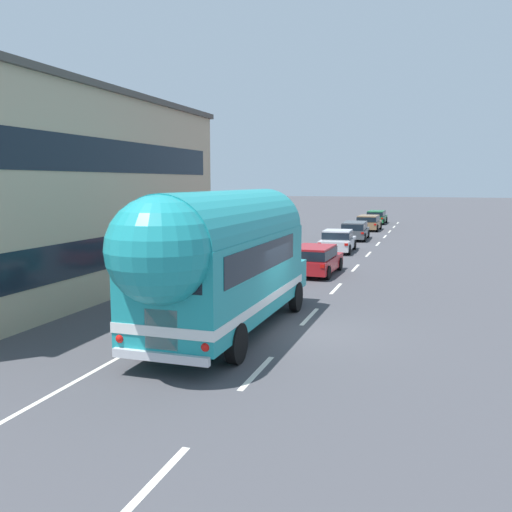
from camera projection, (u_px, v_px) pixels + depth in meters
ground_plane at (296, 331)px, 16.41m from camera, size 300.00×300.00×0.00m
lane_markings at (308, 265)px, 29.54m from camera, size 3.76×80.00×0.01m
painted_bus at (221, 257)px, 15.41m from camera, size 2.66×10.34×4.12m
car_lead at (315, 258)px, 26.34m from camera, size 2.07×4.30×1.37m
car_second at (338, 240)px, 34.97m from camera, size 2.05×4.40×1.37m
car_third at (355, 229)px, 42.08m from camera, size 1.97×4.53×1.37m
car_fourth at (369, 222)px, 50.17m from camera, size 2.01×4.35×1.37m
car_fifth at (377, 216)px, 58.22m from camera, size 1.90×4.67×1.37m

